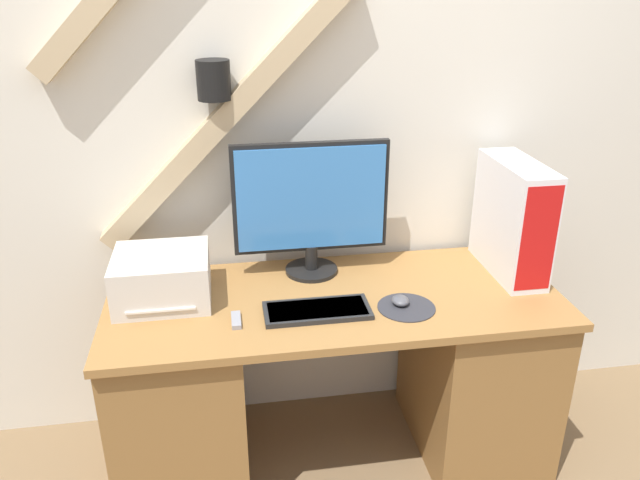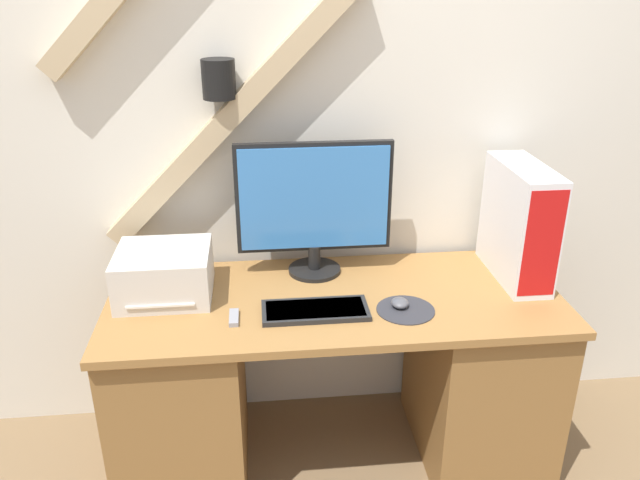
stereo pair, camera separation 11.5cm
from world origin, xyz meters
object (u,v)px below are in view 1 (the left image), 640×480
(monitor, at_px, (311,204))
(mouse, at_px, (400,301))
(printer, at_px, (162,278))
(remote_control, at_px, (236,320))
(computer_tower, at_px, (513,219))
(keyboard, at_px, (317,310))

(monitor, distance_m, mouse, 0.50)
(monitor, relative_size, printer, 1.77)
(remote_control, bearing_deg, computer_tower, 11.85)
(monitor, height_order, keyboard, monitor)
(monitor, xyz_separation_m, mouse, (0.27, -0.32, -0.27))
(computer_tower, height_order, printer, computer_tower)
(keyboard, relative_size, remote_control, 3.69)
(keyboard, xyz_separation_m, printer, (-0.53, 0.19, 0.08))
(monitor, height_order, printer, monitor)
(keyboard, bearing_deg, monitor, 85.03)
(mouse, height_order, remote_control, mouse)
(mouse, distance_m, remote_control, 0.58)
(computer_tower, bearing_deg, mouse, -157.59)
(monitor, height_order, computer_tower, monitor)
(mouse, xyz_separation_m, printer, (-0.83, 0.18, 0.07))
(mouse, height_order, printer, printer)
(monitor, distance_m, printer, 0.61)
(computer_tower, bearing_deg, keyboard, -165.32)
(keyboard, distance_m, printer, 0.57)
(mouse, bearing_deg, monitor, 130.42)
(keyboard, distance_m, computer_tower, 0.85)
(keyboard, relative_size, printer, 1.11)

